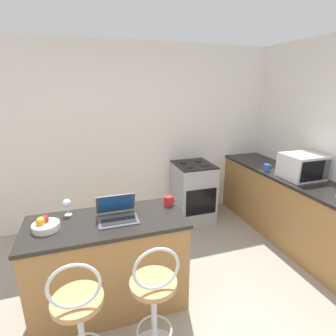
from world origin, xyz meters
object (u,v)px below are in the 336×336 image
wine_glass_tall (67,204)px  mug_red (168,201)px  fruit_bowl (45,225)px  bar_stool_near (80,325)px  bar_stool_far (154,306)px  stove_range (193,192)px  mug_blue (267,168)px  laptop (117,213)px  microwave (302,166)px

wine_glass_tall → mug_red: (0.92, -0.08, -0.07)m
fruit_bowl → bar_stool_near: bearing=-70.0°
wine_glass_tall → fruit_bowl: (-0.17, -0.21, -0.07)m
bar_stool_near → wine_glass_tall: bearing=94.1°
bar_stool_far → mug_red: size_ratio=10.25×
stove_range → mug_blue: bearing=-37.6°
mug_blue → mug_red: (-1.61, -0.61, -0.00)m
laptop → bar_stool_far: bearing=-76.0°
stove_range → fruit_bowl: fruit_bowl is taller
laptop → mug_red: size_ratio=3.43×
laptop → wine_glass_tall: (-0.41, 0.20, 0.06)m
wine_glass_tall → bar_stool_far: bearing=-55.4°
wine_glass_tall → fruit_bowl: bearing=-129.0°
microwave → stove_range: 1.56m
bar_stool_near → mug_red: (0.86, 0.75, 0.46)m
wine_glass_tall → fruit_bowl: size_ratio=0.73×
bar_stool_far → mug_red: bar_stool_far is taller
stove_range → mug_red: 1.55m
mug_blue → mug_red: 1.72m
mug_red → microwave: bearing=7.3°
stove_range → bar_stool_far: bearing=-120.3°
bar_stool_far → laptop: size_ratio=2.98×
laptop → fruit_bowl: bearing=-179.2°
wine_glass_tall → bar_stool_near: bearing=-85.9°
laptop → stove_range: laptop is taller
bar_stool_far → mug_red: bearing=64.8°
bar_stool_near → mug_blue: (2.48, 1.36, 0.46)m
bar_stool_far → mug_red: (0.35, 0.75, 0.46)m
bar_stool_near → mug_red: 1.23m
bar_stool_near → microwave: microwave is taller
bar_stool_near → microwave: size_ratio=2.14×
wine_glass_tall → fruit_bowl: 0.28m
bar_stool_far → fruit_bowl: bar_stool_far is taller
fruit_bowl → mug_red: (1.09, 0.13, 0.00)m
bar_stool_near → laptop: (0.35, 0.63, 0.47)m
fruit_bowl → mug_red: bearing=6.6°
bar_stool_far → microwave: microwave is taller
stove_range → wine_glass_tall: wine_glass_tall is taller
fruit_bowl → mug_blue: bearing=15.1°
laptop → mug_blue: laptop is taller
laptop → bar_stool_near: bearing=-119.3°
bar_stool_far → mug_blue: size_ratio=9.98×
bar_stool_far → stove_range: size_ratio=1.13×
fruit_bowl → laptop: bearing=0.8°
wine_glass_tall → mug_red: bearing=-5.0°
bar_stool_near → stove_range: (1.67, 1.98, -0.03)m
bar_stool_near → fruit_bowl: size_ratio=4.76×
stove_range → mug_blue: 1.14m
bar_stool_near → fruit_bowl: bearing=110.0°
mug_blue → bar_stool_far: bearing=-145.4°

